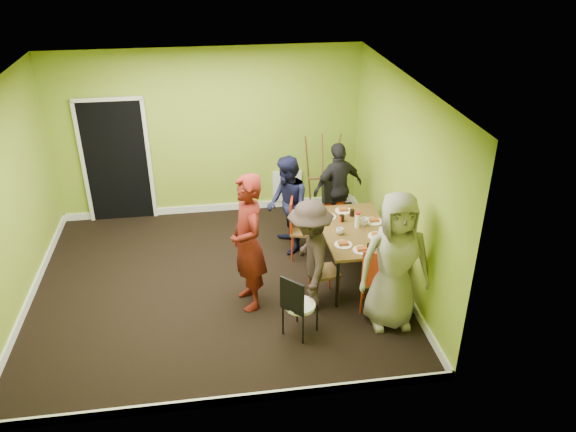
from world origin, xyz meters
The scene contains 28 objects.
ground centered at (0.00, 0.00, 0.00)m, with size 5.00×5.00×0.00m, color black.
room_walls centered at (-0.02, 0.04, 0.99)m, with size 5.04×4.54×2.82m.
dining_table centered at (1.91, -0.06, 0.70)m, with size 0.90×1.50×0.75m.
chair_left_far centered at (1.23, 0.58, 0.53)m, with size 0.47×0.47×0.94m.
chair_left_near centered at (1.32, -0.52, 0.48)m, with size 0.41×0.41×0.86m.
chair_back_end centered at (1.91, 1.17, 0.64)m, with size 0.43×0.49×0.91m.
chair_front_end centered at (1.98, -0.92, 0.53)m, with size 0.51×0.51×0.94m.
chair_bentwood centered at (0.91, -1.23, 0.47)m, with size 0.47×0.47×0.85m.
easel centered at (1.79, 1.74, 0.75)m, with size 0.61×0.57×1.52m.
plate_near_left centered at (1.62, 0.33, 0.76)m, with size 0.23×0.23×0.01m, color white.
plate_near_right centered at (1.64, -0.45, 0.76)m, with size 0.23×0.23×0.01m, color white.
plate_far_back centered at (1.87, 0.49, 0.76)m, with size 0.24×0.24×0.01m, color white.
plate_far_front centered at (1.85, -0.62, 0.76)m, with size 0.24×0.24×0.01m, color white.
plate_wall_back centered at (2.21, 0.11, 0.76)m, with size 0.25×0.25×0.01m, color white.
plate_wall_front centered at (2.14, -0.30, 0.76)m, with size 0.24×0.24×0.01m, color white.
thermos centered at (1.95, -0.01, 0.85)m, with size 0.07×0.07×0.20m, color white.
blue_bottle centered at (2.19, -0.41, 0.84)m, with size 0.07×0.07×0.18m, color #1749B3.
orange_bottle centered at (1.76, 0.17, 0.79)m, with size 0.03×0.03×0.09m, color red.
glass_mid centered at (1.78, 0.19, 0.80)m, with size 0.07×0.07×0.10m, color black.
glass_back centered at (1.96, 0.32, 0.80)m, with size 0.07×0.07×0.10m, color black.
glass_front centered at (1.94, -0.61, 0.79)m, with size 0.06×0.06×0.09m, color black.
cup_a centered at (1.67, -0.16, 0.79)m, with size 0.11×0.11×0.09m, color white.
cup_b centered at (2.06, 0.03, 0.80)m, with size 0.11×0.11×0.10m, color white.
person_standing centered at (0.40, -0.50, 0.92)m, with size 0.67×0.44×1.84m, color #5E1510.
person_left_far centered at (1.09, 0.80, 0.75)m, with size 0.73×0.57×1.50m, color black.
person_left_near centered at (1.16, -0.68, 0.76)m, with size 0.98×0.56×1.52m, color #312420.
person_back_end centered at (1.97, 1.28, 0.75)m, with size 0.88×0.37×1.50m, color black.
person_front_end centered at (2.10, -1.15, 0.89)m, with size 0.87×0.57×1.78m, color gray.
Camera 1 is at (0.01, -6.55, 4.50)m, focal length 35.00 mm.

